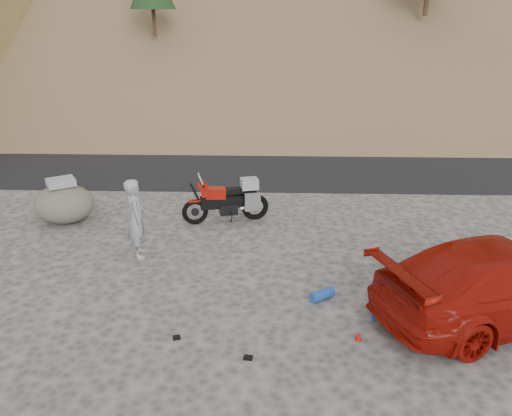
{
  "coord_description": "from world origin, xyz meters",
  "views": [
    {
      "loc": [
        1.21,
        -9.13,
        5.36
      ],
      "look_at": [
        0.86,
        1.72,
        1.0
      ],
      "focal_mm": 35.0,
      "sensor_mm": 36.0,
      "label": 1
    }
  ],
  "objects_px": {
    "motorcycle": "(230,200)",
    "boulder": "(64,203)",
    "man": "(140,255)",
    "red_car": "(497,314)"
  },
  "relations": [
    {
      "from": "man",
      "to": "boulder",
      "type": "bearing_deg",
      "value": 35.05
    },
    {
      "from": "red_car",
      "to": "boulder",
      "type": "distance_m",
      "value": 10.64
    },
    {
      "from": "boulder",
      "to": "man",
      "type": "bearing_deg",
      "value": -37.63
    },
    {
      "from": "motorcycle",
      "to": "man",
      "type": "distance_m",
      "value": 2.9
    },
    {
      "from": "red_car",
      "to": "boulder",
      "type": "relative_size",
      "value": 2.58
    },
    {
      "from": "man",
      "to": "red_car",
      "type": "xyz_separation_m",
      "value": [
        7.33,
        -2.19,
        0.0
      ]
    },
    {
      "from": "motorcycle",
      "to": "boulder",
      "type": "height_order",
      "value": "motorcycle"
    },
    {
      "from": "motorcycle",
      "to": "man",
      "type": "xyz_separation_m",
      "value": [
        -1.94,
        -2.07,
        -0.6
      ]
    },
    {
      "from": "man",
      "to": "boulder",
      "type": "relative_size",
      "value": 0.96
    },
    {
      "from": "man",
      "to": "red_car",
      "type": "distance_m",
      "value": 7.65
    }
  ]
}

